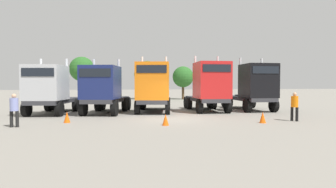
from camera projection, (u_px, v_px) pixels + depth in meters
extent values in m
plane|color=gray|center=(172.00, 119.00, 17.30)|extent=(200.00, 200.00, 0.00)
cube|color=#333338|center=(56.00, 101.00, 20.98)|extent=(3.11, 6.26, 0.30)
cube|color=#B7BABF|center=(46.00, 83.00, 19.23)|extent=(2.77, 2.93, 2.41)
cube|color=black|center=(38.00, 72.00, 17.90)|extent=(2.08, 0.37, 0.55)
cylinder|color=silver|center=(67.00, 79.00, 20.69)|extent=(0.21, 0.21, 3.01)
cylinder|color=silver|center=(41.00, 79.00, 20.63)|extent=(0.21, 0.21, 3.01)
cylinder|color=#333338|center=(62.00, 97.00, 22.29)|extent=(1.26, 1.26, 0.12)
cylinder|color=black|center=(59.00, 109.00, 18.73)|extent=(0.51, 1.09, 1.04)
cylinder|color=black|center=(26.00, 109.00, 18.67)|extent=(0.51, 1.09, 1.04)
cylinder|color=black|center=(76.00, 105.00, 22.42)|extent=(0.51, 1.09, 1.04)
cylinder|color=black|center=(49.00, 105.00, 22.36)|extent=(0.51, 1.09, 1.04)
cylinder|color=black|center=(80.00, 104.00, 23.52)|extent=(0.51, 1.09, 1.04)
cylinder|color=black|center=(54.00, 104.00, 23.46)|extent=(0.51, 1.09, 1.04)
cube|color=#333338|center=(107.00, 100.00, 21.14)|extent=(3.51, 6.07, 0.30)
cube|color=navy|center=(101.00, 82.00, 19.48)|extent=(2.93, 2.99, 2.32)
cube|color=black|center=(95.00, 73.00, 18.20)|extent=(2.05, 0.54, 0.55)
cylinder|color=silver|center=(119.00, 79.00, 20.81)|extent=(0.22, 0.22, 2.92)
cylinder|color=silver|center=(94.00, 79.00, 20.92)|extent=(0.22, 0.22, 2.92)
cylinder|color=#333338|center=(112.00, 96.00, 22.38)|extent=(1.33, 1.33, 0.12)
cylinder|color=black|center=(114.00, 108.00, 18.94)|extent=(0.61, 1.16, 1.11)
cylinder|color=black|center=(83.00, 108.00, 19.07)|extent=(0.61, 1.16, 1.11)
cylinder|color=black|center=(125.00, 104.00, 22.34)|extent=(0.61, 1.16, 1.11)
cylinder|color=black|center=(98.00, 104.00, 22.47)|extent=(0.61, 1.16, 1.11)
cylinder|color=black|center=(128.00, 104.00, 23.44)|extent=(0.61, 1.16, 1.11)
cylinder|color=black|center=(102.00, 103.00, 23.57)|extent=(0.61, 1.16, 1.11)
cube|color=#333338|center=(154.00, 100.00, 22.36)|extent=(3.36, 6.43, 0.30)
cube|color=orange|center=(153.00, 81.00, 20.53)|extent=(2.86, 2.98, 2.72)
cube|color=black|center=(152.00, 69.00, 19.20)|extent=(2.07, 0.45, 0.55)
cylinder|color=silver|center=(166.00, 78.00, 21.93)|extent=(0.21, 0.21, 3.32)
cylinder|color=silver|center=(142.00, 78.00, 21.96)|extent=(0.21, 0.21, 3.32)
cylinder|color=#333338|center=(155.00, 97.00, 23.70)|extent=(1.29, 1.29, 0.12)
cylinder|color=black|center=(168.00, 108.00, 20.00)|extent=(0.54, 1.06, 1.01)
cylinder|color=black|center=(137.00, 107.00, 20.03)|extent=(0.54, 1.06, 1.01)
cylinder|color=black|center=(168.00, 104.00, 23.82)|extent=(0.54, 1.06, 1.01)
cylinder|color=black|center=(143.00, 104.00, 23.84)|extent=(0.54, 1.06, 1.01)
cylinder|color=black|center=(168.00, 103.00, 24.92)|extent=(0.54, 1.06, 1.01)
cylinder|color=black|center=(144.00, 103.00, 24.94)|extent=(0.54, 1.06, 1.01)
cube|color=#333338|center=(206.00, 99.00, 22.95)|extent=(2.47, 6.00, 0.30)
cube|color=red|center=(212.00, 80.00, 21.24)|extent=(2.52, 2.67, 2.77)
cube|color=black|center=(217.00, 68.00, 19.92)|extent=(2.10, 0.14, 0.55)
cylinder|color=silver|center=(218.00, 77.00, 22.78)|extent=(0.19, 0.19, 3.37)
cylinder|color=silver|center=(195.00, 77.00, 22.51)|extent=(0.19, 0.19, 3.37)
cylinder|color=#333338|center=(201.00, 96.00, 24.23)|extent=(1.15, 1.15, 0.12)
cylinder|color=black|center=(228.00, 106.00, 20.88)|extent=(0.40, 1.08, 1.06)
cylinder|color=black|center=(199.00, 107.00, 20.58)|extent=(0.40, 1.08, 1.06)
cylinder|color=black|center=(213.00, 103.00, 24.46)|extent=(0.40, 1.08, 1.06)
cylinder|color=black|center=(189.00, 103.00, 24.15)|extent=(0.40, 1.08, 1.06)
cylinder|color=black|center=(210.00, 102.00, 25.54)|extent=(0.40, 1.08, 1.06)
cylinder|color=black|center=(186.00, 102.00, 25.24)|extent=(0.40, 1.08, 1.06)
cube|color=#333338|center=(247.00, 98.00, 23.88)|extent=(2.40, 6.21, 0.30)
cube|color=black|center=(258.00, 81.00, 21.94)|extent=(2.47, 2.40, 2.67)
cube|color=black|center=(266.00, 70.00, 20.74)|extent=(2.10, 0.11, 0.55)
cylinder|color=silver|center=(261.00, 78.00, 23.37)|extent=(0.19, 0.19, 3.27)
cylinder|color=silver|center=(240.00, 77.00, 23.08)|extent=(0.19, 0.19, 3.27)
cylinder|color=#333338|center=(241.00, 95.00, 25.20)|extent=(1.14, 1.14, 0.12)
cylinder|color=black|center=(274.00, 105.00, 21.72)|extent=(0.38, 1.09, 1.08)
cylinder|color=black|center=(247.00, 106.00, 21.38)|extent=(0.38, 1.09, 1.08)
cylinder|color=black|center=(252.00, 102.00, 25.51)|extent=(0.38, 1.09, 1.08)
cylinder|color=black|center=(229.00, 102.00, 25.18)|extent=(0.38, 1.09, 1.08)
cylinder|color=black|center=(246.00, 101.00, 26.60)|extent=(0.38, 1.09, 1.08)
cylinder|color=black|center=(225.00, 102.00, 26.26)|extent=(0.38, 1.09, 1.08)
cylinder|color=black|center=(292.00, 114.00, 16.49)|extent=(0.22, 0.22, 0.83)
cylinder|color=black|center=(297.00, 114.00, 16.30)|extent=(0.22, 0.22, 0.83)
cylinder|color=orange|center=(295.00, 102.00, 16.37)|extent=(0.56, 0.56, 0.66)
sphere|color=tan|center=(295.00, 94.00, 16.36)|extent=(0.23, 0.23, 0.23)
cylinder|color=black|center=(11.00, 119.00, 14.05)|extent=(0.18, 0.18, 0.83)
cylinder|color=black|center=(17.00, 119.00, 14.07)|extent=(0.18, 0.18, 0.83)
cylinder|color=#808AC8|center=(14.00, 105.00, 14.04)|extent=(0.44, 0.44, 0.66)
sphere|color=tan|center=(14.00, 96.00, 14.02)|extent=(0.22, 0.22, 0.22)
cone|color=#F2590C|center=(263.00, 117.00, 15.61)|extent=(0.36, 0.36, 0.64)
cone|color=#F2590C|center=(166.00, 120.00, 14.67)|extent=(0.36, 0.36, 0.60)
cone|color=#F2590C|center=(67.00, 117.00, 15.72)|extent=(0.36, 0.36, 0.62)
cylinder|color=#4C3823|center=(82.00, 90.00, 38.16)|extent=(0.36, 0.36, 2.94)
sphere|color=#286023|center=(82.00, 69.00, 38.06)|extent=(3.40, 3.40, 3.40)
cylinder|color=#4C3823|center=(148.00, 92.00, 40.59)|extent=(0.36, 0.36, 2.07)
sphere|color=#286023|center=(147.00, 74.00, 40.50)|extent=(3.94, 3.94, 3.94)
cylinder|color=#4C3823|center=(183.00, 92.00, 40.30)|extent=(0.36, 0.36, 2.06)
sphere|color=#286023|center=(183.00, 77.00, 40.22)|extent=(3.06, 3.06, 3.06)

